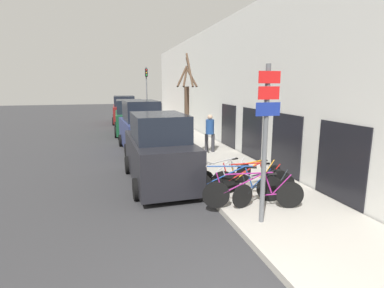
{
  "coord_description": "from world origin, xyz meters",
  "views": [
    {
      "loc": [
        -1.64,
        -3.11,
        3.22
      ],
      "look_at": [
        0.89,
        5.87,
        1.38
      ],
      "focal_mm": 28.0,
      "sensor_mm": 36.0,
      "label": 1
    }
  ],
  "objects": [
    {
      "name": "traffic_light",
      "position": [
        1.51,
        21.59,
        3.03
      ],
      "size": [
        0.2,
        0.3,
        4.5
      ],
      "color": "#595B60",
      "rests_on": "sidewalk_curb"
    },
    {
      "name": "street_tree",
      "position": [
        1.42,
        8.46,
        2.13
      ],
      "size": [
        0.99,
        1.64,
        4.29
      ],
      "color": "#4C3828",
      "rests_on": "sidewalk_curb"
    },
    {
      "name": "bicycle_4",
      "position": [
        2.48,
        4.72,
        0.52
      ],
      "size": [
        2.19,
        0.59,
        0.86
      ],
      "rotation": [
        0.0,
        0.0,
        1.78
      ],
      "color": "black",
      "rests_on": "sidewalk_curb"
    },
    {
      "name": "building_facade",
      "position": [
        4.35,
        13.93,
        3.23
      ],
      "size": [
        0.23,
        32.0,
        6.5
      ],
      "color": "silver",
      "rests_on": "ground"
    },
    {
      "name": "parked_car_2",
      "position": [
        -0.2,
        17.22,
        1.04
      ],
      "size": [
        2.2,
        4.68,
        2.27
      ],
      "rotation": [
        0.0,
        0.0,
        -0.03
      ],
      "color": "#144728",
      "rests_on": "ground"
    },
    {
      "name": "pedestrian_near",
      "position": [
        2.88,
        9.88,
        1.16
      ],
      "size": [
        0.45,
        0.39,
        1.74
      ],
      "rotation": [
        0.0,
        0.0,
        2.86
      ],
      "color": "#333338",
      "rests_on": "sidewalk_curb"
    },
    {
      "name": "parked_car_0",
      "position": [
        -0.08,
        6.46,
        1.06
      ],
      "size": [
        2.08,
        4.48,
        2.33
      ],
      "rotation": [
        0.0,
        0.0,
        0.02
      ],
      "color": "black",
      "rests_on": "ground"
    },
    {
      "name": "bicycle_5",
      "position": [
        1.7,
        5.03,
        0.53
      ],
      "size": [
        2.08,
        0.79,
        0.89
      ],
      "rotation": [
        0.0,
        0.0,
        1.91
      ],
      "color": "black",
      "rests_on": "sidewalk_curb"
    },
    {
      "name": "parked_car_3",
      "position": [
        -0.23,
        23.37,
        1.06
      ],
      "size": [
        2.2,
        4.77,
        2.33
      ],
      "rotation": [
        0.0,
        0.0,
        -0.04
      ],
      "color": "maroon",
      "rests_on": "ground"
    },
    {
      "name": "bicycle_1",
      "position": [
        2.28,
        3.62,
        0.52
      ],
      "size": [
        2.11,
        0.63,
        0.86
      ],
      "rotation": [
        0.0,
        0.0,
        1.81
      ],
      "color": "black",
      "rests_on": "sidewalk_curb"
    },
    {
      "name": "signpost",
      "position": [
        1.62,
        2.6,
        2.09
      ],
      "size": [
        0.57,
        0.13,
        3.51
      ],
      "color": "#595B60",
      "rests_on": "sidewalk_curb"
    },
    {
      "name": "ground_plane",
      "position": [
        0.0,
        11.2,
        0.0
      ],
      "size": [
        80.0,
        80.0,
        0.0
      ],
      "primitive_type": "plane",
      "color": "#333335"
    },
    {
      "name": "bicycle_3",
      "position": [
        2.23,
        4.33,
        0.55
      ],
      "size": [
        2.26,
        0.64,
        0.93
      ],
      "rotation": [
        0.0,
        0.0,
        1.34
      ],
      "color": "black",
      "rests_on": "sidewalk_curb"
    },
    {
      "name": "sidewalk_curb",
      "position": [
        2.6,
        14.0,
        0.07
      ],
      "size": [
        3.2,
        32.0,
        0.15
      ],
      "color": "#ADA89E",
      "rests_on": "ground"
    },
    {
      "name": "parked_car_1",
      "position": [
        -0.09,
        11.76,
        1.11
      ],
      "size": [
        2.12,
        4.36,
        2.49
      ],
      "rotation": [
        0.0,
        0.0,
        0.06
      ],
      "color": "navy",
      "rests_on": "ground"
    },
    {
      "name": "bicycle_2",
      "position": [
        1.57,
        4.03,
        0.57
      ],
      "size": [
        2.39,
        1.08,
        0.98
      ],
      "rotation": [
        0.0,
        0.0,
        1.15
      ],
      "color": "black",
      "rests_on": "sidewalk_curb"
    },
    {
      "name": "bicycle_0",
      "position": [
        1.78,
        3.35,
        0.56
      ],
      "size": [
        2.48,
        0.78,
        0.96
      ],
      "rotation": [
        0.0,
        0.0,
        1.3
      ],
      "color": "black",
      "rests_on": "sidewalk_curb"
    }
  ]
}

